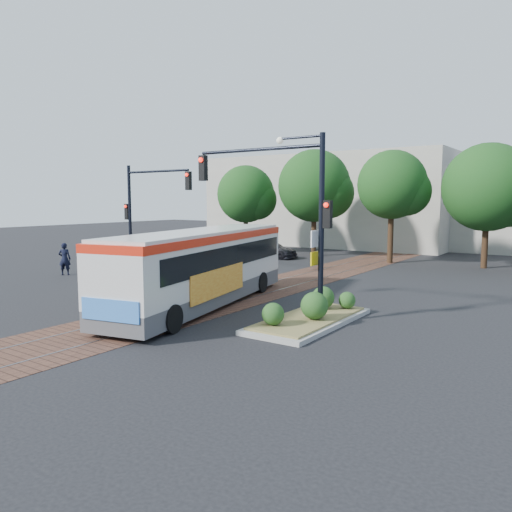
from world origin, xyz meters
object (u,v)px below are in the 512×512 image
object	(u,v)px
traffic_island	(311,313)
parked_car	(271,250)
signal_pole_left	(143,204)
city_bus	(203,264)
signal_pole_main	(289,197)
officer	(65,259)

from	to	relation	value
traffic_island	parked_car	size ratio (longest dim) A/B	1.30
traffic_island	signal_pole_left	bearing A→B (deg)	159.64
city_bus	parked_car	bearing A→B (deg)	101.48
signal_pole_main	parked_car	size ratio (longest dim) A/B	1.50
officer	parked_car	world-z (taller)	officer
officer	parked_car	bearing A→B (deg)	-148.72
city_bus	signal_pole_main	bearing A→B (deg)	-11.13
signal_pole_main	parked_car	xyz separation A→B (m)	(-10.31, 14.89, -3.58)
city_bus	officer	size ratio (longest dim) A/B	6.30
traffic_island	signal_pole_main	world-z (taller)	signal_pole_main
signal_pole_left	parked_car	xyz separation A→B (m)	(1.92, 10.08, -3.28)
traffic_island	parked_car	world-z (taller)	parked_car
signal_pole_main	signal_pole_left	world-z (taller)	signal_pole_main
traffic_island	city_bus	bearing A→B (deg)	179.68
signal_pole_left	traffic_island	bearing A→B (deg)	-20.36
traffic_island	signal_pole_left	size ratio (longest dim) A/B	0.87
city_bus	signal_pole_left	distance (m)	10.00
signal_pole_left	parked_car	size ratio (longest dim) A/B	1.50
city_bus	signal_pole_main	xyz separation A→B (m)	(3.79, 0.06, 2.53)
signal_pole_main	officer	world-z (taller)	signal_pole_main
signal_pole_left	officer	distance (m)	5.20
officer	signal_pole_main	bearing A→B (deg)	135.00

